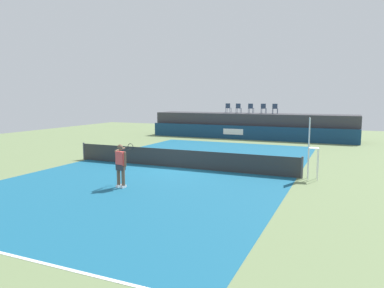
{
  "coord_description": "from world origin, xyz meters",
  "views": [
    {
      "loc": [
        7.97,
        -16.47,
        3.65
      ],
      "look_at": [
        -0.11,
        2.0,
        1.0
      ],
      "focal_mm": 33.33,
      "sensor_mm": 36.0,
      "label": 1
    }
  ],
  "objects_px": {
    "spectator_chair_far_left": "(228,108)",
    "tennis_player": "(121,164)",
    "spectator_chair_left": "(239,108)",
    "umpire_chair": "(311,144)",
    "tennis_ball": "(150,151)",
    "spectator_chair_far_right": "(275,108)",
    "net_post_far": "(302,168)",
    "spectator_chair_right": "(264,108)",
    "spectator_chair_center": "(251,108)",
    "net_post_near": "(84,151)"
  },
  "relations": [
    {
      "from": "spectator_chair_left",
      "to": "umpire_chair",
      "type": "height_order",
      "value": "spectator_chair_left"
    },
    {
      "from": "umpire_chair",
      "to": "net_post_far",
      "type": "height_order",
      "value": "umpire_chair"
    },
    {
      "from": "spectator_chair_center",
      "to": "umpire_chair",
      "type": "relative_size",
      "value": 0.32
    },
    {
      "from": "spectator_chair_far_right",
      "to": "tennis_player",
      "type": "distance_m",
      "value": 20.2
    },
    {
      "from": "spectator_chair_right",
      "to": "tennis_ball",
      "type": "height_order",
      "value": "spectator_chair_right"
    },
    {
      "from": "tennis_ball",
      "to": "umpire_chair",
      "type": "bearing_deg",
      "value": -21.96
    },
    {
      "from": "spectator_chair_far_right",
      "to": "net_post_far",
      "type": "bearing_deg",
      "value": -74.89
    },
    {
      "from": "spectator_chair_far_left",
      "to": "spectator_chair_right",
      "type": "distance_m",
      "value": 3.27
    },
    {
      "from": "umpire_chair",
      "to": "tennis_player",
      "type": "xyz_separation_m",
      "value": [
        -6.91,
        -4.6,
        -0.63
      ]
    },
    {
      "from": "net_post_far",
      "to": "spectator_chair_far_left",
      "type": "bearing_deg",
      "value": 118.91
    },
    {
      "from": "spectator_chair_far_right",
      "to": "umpire_chair",
      "type": "distance_m",
      "value": 16.06
    },
    {
      "from": "spectator_chair_right",
      "to": "umpire_chair",
      "type": "bearing_deg",
      "value": -70.29
    },
    {
      "from": "spectator_chair_left",
      "to": "tennis_ball",
      "type": "distance_m",
      "value": 11.57
    },
    {
      "from": "spectator_chair_left",
      "to": "umpire_chair",
      "type": "distance_m",
      "value": 17.1
    },
    {
      "from": "net_post_far",
      "to": "tennis_ball",
      "type": "xyz_separation_m",
      "value": [
        -10.43,
        4.33,
        -0.46
      ]
    },
    {
      "from": "tennis_player",
      "to": "tennis_ball",
      "type": "xyz_separation_m",
      "value": [
        -3.87,
        8.95,
        -0.92
      ]
    },
    {
      "from": "spectator_chair_left",
      "to": "spectator_chair_far_left",
      "type": "bearing_deg",
      "value": 174.57
    },
    {
      "from": "spectator_chair_far_right",
      "to": "tennis_ball",
      "type": "height_order",
      "value": "spectator_chair_far_right"
    },
    {
      "from": "net_post_near",
      "to": "tennis_ball",
      "type": "height_order",
      "value": "net_post_near"
    },
    {
      "from": "spectator_chair_center",
      "to": "net_post_far",
      "type": "height_order",
      "value": "spectator_chair_center"
    },
    {
      "from": "spectator_chair_center",
      "to": "tennis_ball",
      "type": "distance_m",
      "value": 11.89
    },
    {
      "from": "spectator_chair_far_left",
      "to": "spectator_chair_right",
      "type": "bearing_deg",
      "value": 1.91
    },
    {
      "from": "net_post_far",
      "to": "tennis_ball",
      "type": "bearing_deg",
      "value": 157.47
    },
    {
      "from": "net_post_near",
      "to": "spectator_chair_left",
      "type": "bearing_deg",
      "value": 71.84
    },
    {
      "from": "net_post_near",
      "to": "tennis_player",
      "type": "xyz_separation_m",
      "value": [
        5.84,
        -4.62,
        0.46
      ]
    },
    {
      "from": "spectator_chair_center",
      "to": "spectator_chair_far_left",
      "type": "bearing_deg",
      "value": 176.42
    },
    {
      "from": "spectator_chair_far_right",
      "to": "net_post_far",
      "type": "relative_size",
      "value": 0.89
    },
    {
      "from": "spectator_chair_right",
      "to": "umpire_chair",
      "type": "height_order",
      "value": "spectator_chair_right"
    },
    {
      "from": "spectator_chair_far_right",
      "to": "umpire_chair",
      "type": "height_order",
      "value": "spectator_chair_far_right"
    },
    {
      "from": "spectator_chair_far_left",
      "to": "spectator_chair_left",
      "type": "xyz_separation_m",
      "value": [
        1.02,
        -0.1,
        0.0
      ]
    },
    {
      "from": "spectator_chair_left",
      "to": "umpire_chair",
      "type": "bearing_deg",
      "value": -62.92
    },
    {
      "from": "net_post_near",
      "to": "tennis_player",
      "type": "relative_size",
      "value": 0.56
    },
    {
      "from": "spectator_chair_left",
      "to": "net_post_far",
      "type": "bearing_deg",
      "value": -63.95
    },
    {
      "from": "spectator_chair_left",
      "to": "spectator_chair_right",
      "type": "distance_m",
      "value": 2.26
    },
    {
      "from": "umpire_chair",
      "to": "net_post_near",
      "type": "height_order",
      "value": "umpire_chair"
    },
    {
      "from": "spectator_chair_left",
      "to": "spectator_chair_right",
      "type": "bearing_deg",
      "value": 5.22
    },
    {
      "from": "spectator_chair_center",
      "to": "net_post_far",
      "type": "bearing_deg",
      "value": -67.53
    },
    {
      "from": "spectator_chair_far_left",
      "to": "spectator_chair_left",
      "type": "relative_size",
      "value": 1.0
    },
    {
      "from": "spectator_chair_far_left",
      "to": "umpire_chair",
      "type": "relative_size",
      "value": 0.32
    },
    {
      "from": "spectator_chair_far_left",
      "to": "spectator_chair_right",
      "type": "height_order",
      "value": "same"
    },
    {
      "from": "spectator_chair_right",
      "to": "net_post_far",
      "type": "xyz_separation_m",
      "value": [
        5.17,
        -15.38,
        -2.19
      ]
    },
    {
      "from": "spectator_chair_right",
      "to": "net_post_far",
      "type": "distance_m",
      "value": 16.38
    },
    {
      "from": "spectator_chair_far_right",
      "to": "net_post_far",
      "type": "height_order",
      "value": "spectator_chair_far_right"
    },
    {
      "from": "spectator_chair_left",
      "to": "net_post_far",
      "type": "relative_size",
      "value": 0.89
    },
    {
      "from": "spectator_chair_far_right",
      "to": "spectator_chair_left",
      "type": "bearing_deg",
      "value": -176.83
    },
    {
      "from": "spectator_chair_far_left",
      "to": "tennis_player",
      "type": "height_order",
      "value": "spectator_chair_far_left"
    },
    {
      "from": "spectator_chair_far_right",
      "to": "spectator_chair_right",
      "type": "bearing_deg",
      "value": 178.62
    },
    {
      "from": "spectator_chair_center",
      "to": "spectator_chair_right",
      "type": "bearing_deg",
      "value": 12.64
    },
    {
      "from": "tennis_player",
      "to": "spectator_chair_right",
      "type": "bearing_deg",
      "value": 86.02
    },
    {
      "from": "tennis_player",
      "to": "tennis_ball",
      "type": "distance_m",
      "value": 9.79
    }
  ]
}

